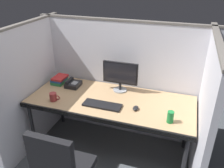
# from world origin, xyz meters

# --- Properties ---
(ground_plane) EXTENTS (8.00, 8.00, 0.00)m
(ground_plane) POSITION_xyz_m (0.00, 0.00, 0.00)
(ground_plane) COLOR #4C5156
(cubicle_partition_rear) EXTENTS (2.21, 0.06, 1.57)m
(cubicle_partition_rear) POSITION_xyz_m (0.00, 0.74, 0.79)
(cubicle_partition_rear) COLOR silver
(cubicle_partition_rear) RESTS_ON ground
(cubicle_partition_left) EXTENTS (0.06, 1.41, 1.57)m
(cubicle_partition_left) POSITION_xyz_m (-0.99, 0.20, 0.79)
(cubicle_partition_left) COLOR silver
(cubicle_partition_left) RESTS_ON ground
(cubicle_partition_right) EXTENTS (0.06, 1.41, 1.57)m
(cubicle_partition_right) POSITION_xyz_m (0.99, 0.20, 0.79)
(cubicle_partition_right) COLOR silver
(cubicle_partition_right) RESTS_ON ground
(desk) EXTENTS (1.90, 0.80, 0.74)m
(desk) POSITION_xyz_m (0.00, 0.29, 0.69)
(desk) COLOR tan
(desk) RESTS_ON ground
(monitor_center) EXTENTS (0.43, 0.17, 0.37)m
(monitor_center) POSITION_xyz_m (0.04, 0.55, 0.96)
(monitor_center) COLOR gray
(monitor_center) RESTS_ON desk
(keyboard_main) EXTENTS (0.43, 0.15, 0.02)m
(keyboard_main) POSITION_xyz_m (-0.04, 0.14, 0.75)
(keyboard_main) COLOR black
(keyboard_main) RESTS_ON desk
(computer_mouse) EXTENTS (0.06, 0.10, 0.04)m
(computer_mouse) POSITION_xyz_m (0.32, 0.19, 0.76)
(computer_mouse) COLOR black
(computer_mouse) RESTS_ON desk
(coffee_mug) EXTENTS (0.13, 0.08, 0.09)m
(coffee_mug) POSITION_xyz_m (-0.61, 0.08, 0.79)
(coffee_mug) COLOR #993333
(coffee_mug) RESTS_ON desk
(soda_can) EXTENTS (0.07, 0.07, 0.12)m
(soda_can) POSITION_xyz_m (0.70, 0.08, 0.80)
(soda_can) COLOR #197233
(soda_can) RESTS_ON desk
(book_stack) EXTENTS (0.16, 0.22, 0.09)m
(book_stack) POSITION_xyz_m (-0.79, 0.50, 0.79)
(book_stack) COLOR #26723F
(book_stack) RESTS_ON desk
(desk_phone) EXTENTS (0.17, 0.19, 0.09)m
(desk_phone) POSITION_xyz_m (-0.57, 0.47, 0.77)
(desk_phone) COLOR black
(desk_phone) RESTS_ON desk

